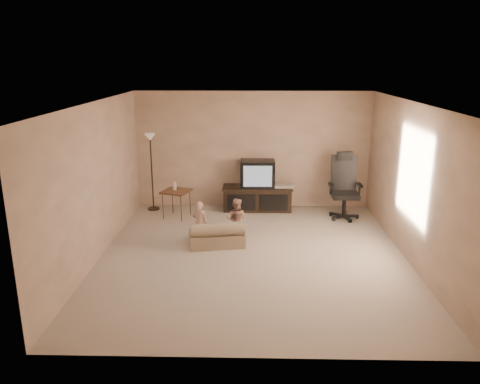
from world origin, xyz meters
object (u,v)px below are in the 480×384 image
(child_sofa, at_px, (217,236))
(toddler_left, at_px, (200,223))
(tv_stand, at_px, (258,189))
(toddler_right, at_px, (236,220))
(office_chair, at_px, (344,195))
(floor_lamp, at_px, (151,155))
(side_table, at_px, (176,191))

(child_sofa, height_order, toddler_left, toddler_left)
(tv_stand, distance_m, toddler_right, 1.85)
(tv_stand, bearing_deg, office_chair, -15.32)
(tv_stand, relative_size, floor_lamp, 0.92)
(tv_stand, bearing_deg, floor_lamp, -178.83)
(tv_stand, relative_size, side_table, 1.97)
(floor_lamp, relative_size, child_sofa, 1.63)
(toddler_right, bearing_deg, tv_stand, -88.44)
(floor_lamp, height_order, child_sofa, floor_lamp)
(toddler_right, bearing_deg, floor_lamp, -29.56)
(side_table, distance_m, toddler_left, 1.57)
(office_chair, bearing_deg, child_sofa, -146.77)
(floor_lamp, bearing_deg, toddler_right, -43.70)
(toddler_right, bearing_deg, office_chair, -134.14)
(child_sofa, distance_m, toddler_left, 0.38)
(tv_stand, distance_m, floor_lamp, 2.38)
(tv_stand, bearing_deg, toddler_right, -102.48)
(tv_stand, height_order, toddler_left, tv_stand)
(floor_lamp, distance_m, toddler_right, 2.68)
(tv_stand, bearing_deg, child_sofa, -109.16)
(office_chair, xyz_separation_m, child_sofa, (-2.47, -1.60, -0.29))
(office_chair, relative_size, floor_lamp, 0.81)
(toddler_right, bearing_deg, child_sofa, 54.48)
(toddler_left, bearing_deg, child_sofa, 176.34)
(office_chair, bearing_deg, toddler_left, -151.37)
(office_chair, bearing_deg, side_table, -178.50)
(toddler_left, bearing_deg, floor_lamp, -42.55)
(child_sofa, bearing_deg, side_table, 112.04)
(office_chair, xyz_separation_m, floor_lamp, (-4.00, 0.44, 0.72))
(office_chair, height_order, toddler_right, office_chair)
(child_sofa, xyz_separation_m, toddler_left, (-0.30, 0.10, 0.20))
(side_table, bearing_deg, floor_lamp, 138.86)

